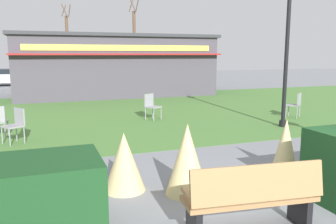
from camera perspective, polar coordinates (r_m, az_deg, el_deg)
lawn_patch at (r=13.96m, az=-7.68°, el=0.13°), size 36.00×12.00×0.01m
park_bench at (r=4.58m, az=13.53°, el=-13.46°), size 1.75×0.72×0.95m
ornamental_grass_behind_left at (r=7.05m, az=18.63°, el=-5.23°), size 0.51×0.51×1.04m
ornamental_grass_behind_right at (r=5.65m, az=3.14°, el=-7.70°), size 0.70×0.70×1.16m
ornamental_grass_behind_center at (r=5.86m, az=-7.15°, el=-8.05°), size 0.69×0.69×0.98m
lamppost_mid at (r=11.30m, az=18.92°, el=11.62°), size 0.36×0.36×4.43m
food_kiosk at (r=19.79m, az=-8.79°, el=7.58°), size 10.62×5.20×3.26m
cafe_chair_west at (r=13.17m, az=20.13°, el=1.38°), size 0.62×0.62×0.89m
cafe_chair_east at (r=12.04m, az=-2.76°, el=1.24°), size 0.60×0.60×0.89m
cafe_chair_center at (r=9.64m, az=-23.59°, el=-1.61°), size 0.61×0.61×0.89m
parked_car_center_slot at (r=27.66m, az=-15.12°, el=5.80°), size 4.33×2.31×1.20m
parked_car_east_slot at (r=28.81m, az=-3.02°, el=6.25°), size 4.30×2.24×1.20m
tree_left_bg at (r=32.95m, az=-5.51°, el=11.08°), size 0.91×0.96×7.16m
tree_right_bg at (r=35.54m, az=-16.08°, el=10.42°), size 0.91×0.96×6.89m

